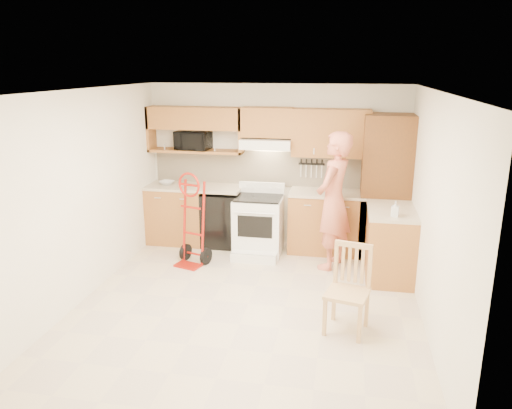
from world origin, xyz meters
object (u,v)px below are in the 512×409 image
(hand_truck, at_px, (191,224))
(dining_chair, at_px, (347,290))
(person, at_px, (333,201))
(range, at_px, (258,221))
(microwave, at_px, (193,140))

(hand_truck, bearing_deg, dining_chair, -16.71)
(dining_chair, bearing_deg, hand_truck, 159.41)
(person, relative_size, hand_truck, 1.58)
(person, distance_m, hand_truck, 2.02)
(range, bearing_deg, microwave, 157.38)
(microwave, height_order, person, person)
(microwave, relative_size, range, 0.50)
(range, relative_size, hand_truck, 0.86)
(microwave, bearing_deg, range, -16.96)
(person, bearing_deg, hand_truck, -61.35)
(microwave, bearing_deg, hand_truck, -70.63)
(person, bearing_deg, range, -83.69)
(microwave, distance_m, hand_truck, 1.48)
(microwave, relative_size, dining_chair, 0.55)
(microwave, height_order, dining_chair, microwave)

